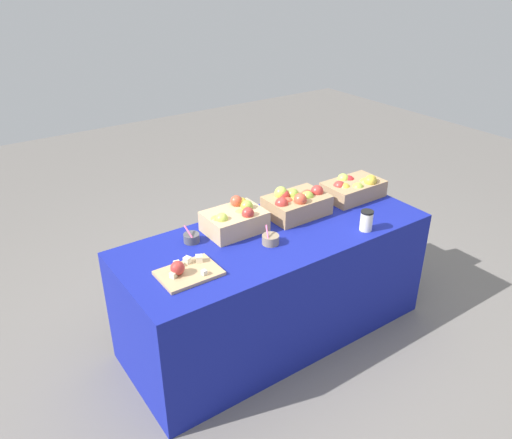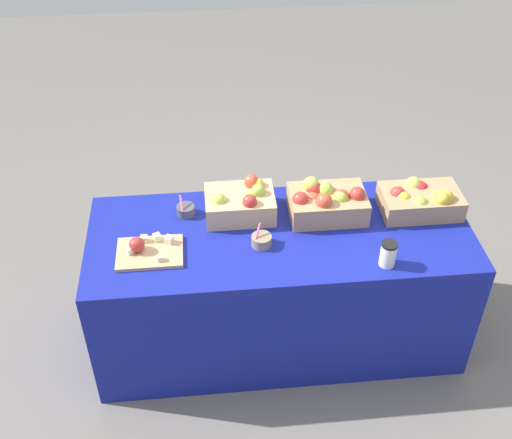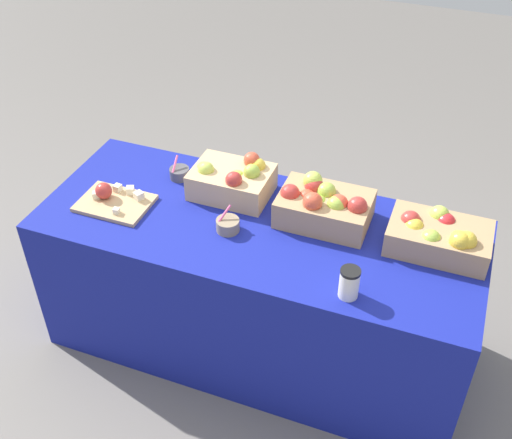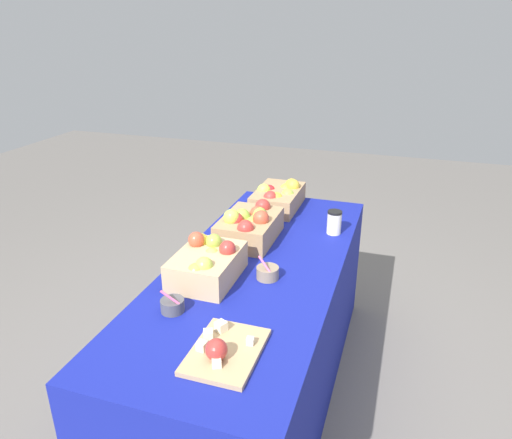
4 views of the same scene
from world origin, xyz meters
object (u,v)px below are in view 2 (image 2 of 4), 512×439
Objects in this scene: apple_crate_left at (421,200)px; apple_crate_right at (240,202)px; apple_crate_middle at (327,202)px; sample_bowl_mid at (261,240)px; cutting_board_front at (147,250)px; coffee_cup at (388,254)px; sample_bowl_near at (186,210)px.

apple_crate_left is 1.15× the size of apple_crate_right.
apple_crate_middle is 0.43m from apple_crate_right.
sample_bowl_mid is (0.08, -0.25, -0.05)m from apple_crate_right.
cutting_board_front is 2.47× the size of coffee_cup.
sample_bowl_mid reaches higher than sample_bowl_near.
cutting_board_front is 2.93× the size of sample_bowl_mid.
sample_bowl_near is at bearing 174.26° from apple_crate_middle.
apple_crate_middle is at bearing 30.18° from sample_bowl_mid.
apple_crate_left is 1.39m from cutting_board_front.
apple_crate_left is 1.28× the size of cutting_board_front.
coffee_cup is at bearing -18.98° from sample_bowl_mid.
apple_crate_left is 0.92m from apple_crate_right.
apple_crate_left is 1.20m from sample_bowl_near.
coffee_cup reaches higher than cutting_board_front.
apple_crate_right is 2.75× the size of coffee_cup.
apple_crate_left is at bearing 8.11° from cutting_board_front.
apple_crate_right reaches higher than sample_bowl_near.
sample_bowl_near reaches higher than cutting_board_front.
sample_bowl_near is (-1.19, 0.09, -0.04)m from apple_crate_left.
cutting_board_front is at bearing -171.89° from apple_crate_left.
apple_crate_middle is 0.92m from cutting_board_front.
sample_bowl_near is at bearing 174.56° from apple_crate_right.
apple_crate_middle is 0.41m from sample_bowl_mid.
apple_crate_middle is at bearing 118.19° from coffee_cup.
apple_crate_left is at bearing 12.63° from sample_bowl_mid.
apple_crate_right reaches higher than cutting_board_front.
apple_crate_left is at bearing 54.74° from coffee_cup.
apple_crate_left is 3.75× the size of sample_bowl_mid.
apple_crate_left reaches higher than coffee_cup.
apple_crate_middle reaches higher than coffee_cup.
sample_bowl_mid is at bearing -71.92° from apple_crate_right.
apple_crate_right is 3.26× the size of sample_bowl_mid.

